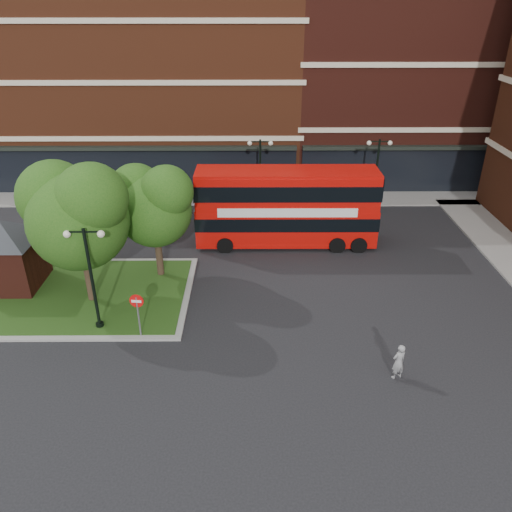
{
  "coord_description": "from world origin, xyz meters",
  "views": [
    {
      "loc": [
        1.48,
        -18.52,
        13.47
      ],
      "look_at": [
        1.64,
        3.46,
        2.0
      ],
      "focal_mm": 35.0,
      "sensor_mm": 36.0,
      "label": 1
    }
  ],
  "objects_px": {
    "bus": "(286,202)",
    "car_white": "(341,199)",
    "car_silver": "(179,201)",
    "woman": "(399,362)"
  },
  "relations": [
    {
      "from": "car_silver",
      "to": "car_white",
      "type": "distance_m",
      "value": 11.43
    },
    {
      "from": "bus",
      "to": "car_white",
      "type": "bearing_deg",
      "value": 52.65
    },
    {
      "from": "car_silver",
      "to": "woman",
      "type": "bearing_deg",
      "value": -146.33
    },
    {
      "from": "car_silver",
      "to": "bus",
      "type": "bearing_deg",
      "value": -125.37
    },
    {
      "from": "woman",
      "to": "car_silver",
      "type": "xyz_separation_m",
      "value": [
        -10.89,
        17.7,
        -0.16
      ]
    },
    {
      "from": "bus",
      "to": "car_white",
      "type": "height_order",
      "value": "bus"
    },
    {
      "from": "car_silver",
      "to": "car_white",
      "type": "relative_size",
      "value": 0.82
    },
    {
      "from": "bus",
      "to": "car_white",
      "type": "distance_m",
      "value": 7.21
    },
    {
      "from": "bus",
      "to": "car_silver",
      "type": "distance_m",
      "value": 9.29
    },
    {
      "from": "woman",
      "to": "car_white",
      "type": "relative_size",
      "value": 0.35
    }
  ]
}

